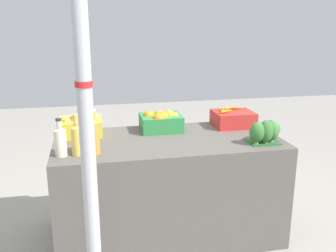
# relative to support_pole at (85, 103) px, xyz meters

# --- Properties ---
(ground_plane) EXTENTS (10.00, 10.00, 0.00)m
(ground_plane) POSITION_rel_support_pole_xyz_m (0.58, 0.72, -1.25)
(ground_plane) COLOR gray
(market_table) EXTENTS (1.69, 0.82, 0.80)m
(market_table) POSITION_rel_support_pole_xyz_m (0.58, 0.72, -0.85)
(market_table) COLOR #56514C
(market_table) RESTS_ON ground_plane
(support_pole) EXTENTS (0.09, 0.09, 2.50)m
(support_pole) POSITION_rel_support_pole_xyz_m (0.00, 0.00, 0.00)
(support_pole) COLOR #B7BABF
(support_pole) RESTS_ON ground_plane
(apple_crate) EXTENTS (0.33, 0.28, 0.16)m
(apple_crate) POSITION_rel_support_pole_xyz_m (-0.06, 0.96, -0.38)
(apple_crate) COLOR gold
(apple_crate) RESTS_ON market_table
(orange_crate) EXTENTS (0.33, 0.28, 0.17)m
(orange_crate) POSITION_rel_support_pole_xyz_m (0.58, 0.95, -0.37)
(orange_crate) COLOR #2D8442
(orange_crate) RESTS_ON market_table
(carrot_crate) EXTENTS (0.33, 0.28, 0.16)m
(carrot_crate) POSITION_rel_support_pole_xyz_m (1.20, 0.96, -0.39)
(carrot_crate) COLOR red
(carrot_crate) RESTS_ON market_table
(broccoli_pile) EXTENTS (0.26, 0.19, 0.18)m
(broccoli_pile) POSITION_rel_support_pole_xyz_m (1.26, 0.48, -0.36)
(broccoli_pile) COLOR #2D602D
(broccoli_pile) RESTS_ON market_table
(juice_bottle_cloudy) EXTENTS (0.08, 0.08, 0.26)m
(juice_bottle_cloudy) POSITION_rel_support_pole_xyz_m (-0.18, 0.49, -0.35)
(juice_bottle_cloudy) COLOR beige
(juice_bottle_cloudy) RESTS_ON market_table
(juice_bottle_golden) EXTENTS (0.07, 0.07, 0.28)m
(juice_bottle_golden) POSITION_rel_support_pole_xyz_m (-0.08, 0.49, -0.34)
(juice_bottle_golden) COLOR gold
(juice_bottle_golden) RESTS_ON market_table
(juice_bottle_amber) EXTENTS (0.07, 0.07, 0.31)m
(juice_bottle_amber) POSITION_rel_support_pole_xyz_m (0.04, 0.49, -0.32)
(juice_bottle_amber) COLOR gold
(juice_bottle_amber) RESTS_ON market_table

